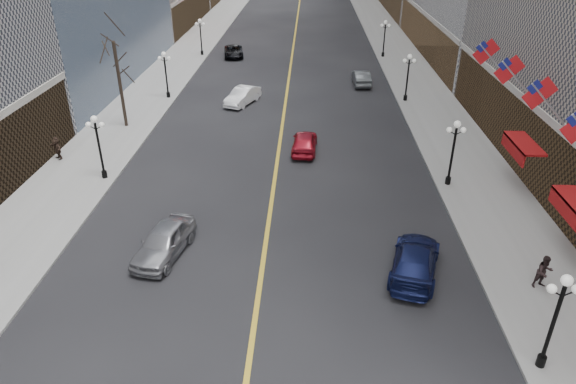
# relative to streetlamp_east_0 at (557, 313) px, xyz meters

# --- Properties ---
(sidewalk_east) EXTENTS (6.00, 230.00, 0.15)m
(sidewalk_east) POSITION_rel_streetlamp_east_0_xyz_m (2.20, 56.00, -2.83)
(sidewalk_east) COLOR gray
(sidewalk_east) RESTS_ON ground
(sidewalk_west) EXTENTS (6.00, 230.00, 0.15)m
(sidewalk_west) POSITION_rel_streetlamp_east_0_xyz_m (-25.80, 56.00, -2.83)
(sidewalk_west) COLOR gray
(sidewalk_west) RESTS_ON ground
(lane_line) EXTENTS (0.25, 200.00, 0.02)m
(lane_line) POSITION_rel_streetlamp_east_0_xyz_m (-11.80, 66.00, -2.89)
(lane_line) COLOR gold
(lane_line) RESTS_ON ground
(streetlamp_east_0) EXTENTS (1.26, 0.44, 4.52)m
(streetlamp_east_0) POSITION_rel_streetlamp_east_0_xyz_m (0.00, 0.00, 0.00)
(streetlamp_east_0) COLOR black
(streetlamp_east_0) RESTS_ON sidewalk_east
(streetlamp_east_1) EXTENTS (1.26, 0.44, 4.52)m
(streetlamp_east_1) POSITION_rel_streetlamp_east_0_xyz_m (0.00, 16.00, 0.00)
(streetlamp_east_1) COLOR black
(streetlamp_east_1) RESTS_ON sidewalk_east
(streetlamp_east_2) EXTENTS (1.26, 0.44, 4.52)m
(streetlamp_east_2) POSITION_rel_streetlamp_east_0_xyz_m (0.00, 34.00, 0.00)
(streetlamp_east_2) COLOR black
(streetlamp_east_2) RESTS_ON sidewalk_east
(streetlamp_east_3) EXTENTS (1.26, 0.44, 4.52)m
(streetlamp_east_3) POSITION_rel_streetlamp_east_0_xyz_m (0.00, 52.00, 0.00)
(streetlamp_east_3) COLOR black
(streetlamp_east_3) RESTS_ON sidewalk_east
(streetlamp_west_1) EXTENTS (1.26, 0.44, 4.52)m
(streetlamp_west_1) POSITION_rel_streetlamp_east_0_xyz_m (-23.60, 16.00, 0.00)
(streetlamp_west_1) COLOR black
(streetlamp_west_1) RESTS_ON sidewalk_west
(streetlamp_west_2) EXTENTS (1.26, 0.44, 4.52)m
(streetlamp_west_2) POSITION_rel_streetlamp_east_0_xyz_m (-23.60, 34.00, 0.00)
(streetlamp_west_2) COLOR black
(streetlamp_west_2) RESTS_ON sidewalk_west
(streetlamp_west_3) EXTENTS (1.26, 0.44, 4.52)m
(streetlamp_west_3) POSITION_rel_streetlamp_east_0_xyz_m (-23.60, 52.00, 0.00)
(streetlamp_west_3) COLOR black
(streetlamp_west_3) RESTS_ON sidewalk_west
(flag_3) EXTENTS (2.87, 0.12, 2.87)m
(flag_3) POSITION_rel_streetlamp_east_0_xyz_m (3.51, 13.00, 4.39)
(flag_3) COLOR #B2B2B7
(flag_3) RESTS_ON ground
(flag_4) EXTENTS (2.87, 0.12, 2.87)m
(flag_4) POSITION_rel_streetlamp_east_0_xyz_m (3.51, 18.00, 4.39)
(flag_4) COLOR #B2B2B7
(flag_4) RESTS_ON ground
(flag_5) EXTENTS (2.87, 0.12, 2.87)m
(flag_5) POSITION_rel_streetlamp_east_0_xyz_m (3.51, 23.00, 4.39)
(flag_5) COLOR #B2B2B7
(flag_5) RESTS_ON ground
(awning_c) EXTENTS (1.40, 4.00, 0.93)m
(awning_c) POSITION_rel_streetlamp_east_0_xyz_m (4.30, 16.00, 0.18)
(awning_c) COLOR maroon
(awning_c) RESTS_ON ground
(tree_west_far) EXTENTS (3.60, 3.60, 7.92)m
(tree_west_far) POSITION_rel_streetlamp_east_0_xyz_m (-25.30, 26.00, 3.34)
(tree_west_far) COLOR #2D231C
(tree_west_far) RESTS_ON sidewalk_west
(car_nb_near) EXTENTS (2.99, 5.27, 1.69)m
(car_nb_near) POSITION_rel_streetlamp_east_0_xyz_m (-17.13, 7.24, -2.06)
(car_nb_near) COLOR #95969C
(car_nb_near) RESTS_ON ground
(car_nb_mid) EXTENTS (3.35, 5.12, 1.59)m
(car_nb_mid) POSITION_rel_streetlamp_east_0_xyz_m (-15.94, 32.65, -2.10)
(car_nb_mid) COLOR white
(car_nb_mid) RESTS_ON ground
(car_nb_far) EXTENTS (3.15, 5.41, 1.42)m
(car_nb_far) POSITION_rel_streetlamp_east_0_xyz_m (-19.35, 51.52, -2.19)
(car_nb_far) COLOR black
(car_nb_far) RESTS_ON ground
(car_sb_near) EXTENTS (3.64, 5.89, 1.59)m
(car_sb_near) POSITION_rel_streetlamp_east_0_xyz_m (-4.00, 6.14, -2.11)
(car_sb_near) COLOR #111842
(car_sb_near) RESTS_ON ground
(car_sb_mid) EXTENTS (2.10, 4.69, 1.57)m
(car_sb_mid) POSITION_rel_streetlamp_east_0_xyz_m (-9.79, 21.41, -2.12)
(car_sb_mid) COLOR maroon
(car_sb_mid) RESTS_ON ground
(car_sb_far) EXTENTS (1.83, 4.79, 1.56)m
(car_sb_far) POSITION_rel_streetlamp_east_0_xyz_m (-3.87, 39.61, -2.12)
(car_sb_far) COLOR #474B4E
(car_sb_far) RESTS_ON ground
(ped_east_walk) EXTENTS (0.94, 0.66, 1.77)m
(ped_east_walk) POSITION_rel_streetlamp_east_0_xyz_m (1.99, 5.10, -1.87)
(ped_east_walk) COLOR black
(ped_east_walk) RESTS_ON sidewalk_east
(ped_west_far) EXTENTS (1.50, 1.39, 1.72)m
(ped_west_far) POSITION_rel_streetlamp_east_0_xyz_m (-28.16, 19.01, -1.89)
(ped_west_far) COLOR #2F211A
(ped_west_far) RESTS_ON sidewalk_west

